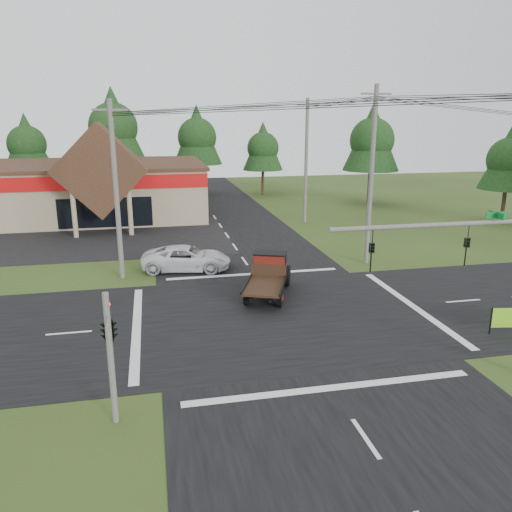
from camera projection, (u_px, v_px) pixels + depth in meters
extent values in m
plane|color=#304117|center=(282.00, 316.00, 24.62)|extent=(120.00, 120.00, 0.00)
cube|color=black|center=(282.00, 316.00, 24.62)|extent=(12.00, 120.00, 0.02)
cube|color=black|center=(282.00, 316.00, 24.62)|extent=(120.00, 12.00, 0.02)
cube|color=black|center=(52.00, 241.00, 39.76)|extent=(28.00, 14.00, 0.02)
cube|color=tan|center=(47.00, 191.00, 49.08)|extent=(30.00, 15.00, 5.00)
cube|color=#3B2318|center=(45.00, 165.00, 48.40)|extent=(30.40, 15.40, 0.30)
cube|color=#9C0C0C|center=(28.00, 185.00, 41.53)|extent=(30.00, 0.12, 1.20)
cube|color=#3B2318|center=(101.00, 170.00, 41.51)|extent=(7.78, 4.00, 7.78)
cylinder|color=tan|center=(74.00, 213.00, 40.34)|extent=(0.40, 0.40, 4.00)
cylinder|color=tan|center=(130.00, 211.00, 41.22)|extent=(0.40, 0.40, 4.00)
cube|color=black|center=(105.00, 213.00, 43.44)|extent=(8.00, 0.08, 2.60)
cylinder|color=#595651|center=(443.00, 225.00, 16.65)|extent=(8.00, 0.16, 0.16)
imported|color=black|center=(466.00, 252.00, 17.11)|extent=(0.16, 0.20, 1.00)
imported|color=black|center=(371.00, 258.00, 16.42)|extent=(0.16, 0.20, 1.00)
cube|color=#0C6626|center=(497.00, 215.00, 16.98)|extent=(0.80, 0.04, 0.22)
cylinder|color=#595651|center=(111.00, 360.00, 15.47)|extent=(0.20, 0.20, 4.40)
imported|color=black|center=(107.00, 312.00, 15.26)|extent=(0.53, 2.48, 1.00)
sphere|color=#FF0C0C|center=(107.00, 304.00, 15.35)|extent=(0.18, 0.18, 0.18)
cylinder|color=#595651|center=(116.00, 192.00, 29.18)|extent=(0.30, 0.30, 10.50)
cube|color=#595651|center=(110.00, 110.00, 27.94)|extent=(2.00, 0.12, 0.12)
cylinder|color=#595651|center=(371.00, 177.00, 32.23)|extent=(0.30, 0.30, 11.50)
cube|color=#595651|center=(376.00, 94.00, 30.86)|extent=(2.00, 0.12, 0.12)
cylinder|color=#595651|center=(306.00, 162.00, 45.47)|extent=(0.30, 0.30, 11.20)
cube|color=#595651|center=(308.00, 105.00, 44.14)|extent=(2.00, 0.12, 0.12)
cylinder|color=#332316|center=(32.00, 185.00, 59.80)|extent=(0.36, 0.36, 3.50)
cone|color=black|center=(27.00, 142.00, 58.46)|extent=(5.60, 5.60, 6.60)
sphere|color=black|center=(27.00, 144.00, 58.54)|extent=(4.40, 4.40, 4.40)
cylinder|color=#332316|center=(117.00, 179.00, 60.70)|extent=(0.36, 0.36, 4.55)
cone|color=black|center=(113.00, 124.00, 58.96)|extent=(7.28, 7.28, 8.58)
sphere|color=black|center=(113.00, 127.00, 59.06)|extent=(5.72, 5.72, 5.72)
cylinder|color=#332316|center=(198.00, 179.00, 63.73)|extent=(0.36, 0.36, 3.85)
cone|color=black|center=(197.00, 135.00, 62.25)|extent=(6.16, 6.16, 7.26)
sphere|color=black|center=(197.00, 137.00, 62.33)|extent=(4.84, 4.84, 4.84)
cylinder|color=#332316|center=(263.00, 182.00, 63.52)|extent=(0.36, 0.36, 3.15)
cone|color=black|center=(263.00, 146.00, 62.31)|extent=(5.04, 5.04, 5.94)
sphere|color=black|center=(263.00, 148.00, 62.38)|extent=(3.96, 3.96, 3.96)
cylinder|color=#332316|center=(369.00, 188.00, 55.98)|extent=(0.36, 0.36, 3.85)
cone|color=black|center=(372.00, 137.00, 54.50)|extent=(6.16, 6.16, 7.26)
sphere|color=black|center=(372.00, 140.00, 54.59)|extent=(4.84, 4.84, 4.84)
cylinder|color=#332316|center=(503.00, 206.00, 46.34)|extent=(0.36, 0.36, 3.15)
cone|color=black|center=(510.00, 156.00, 45.13)|extent=(5.04, 5.04, 5.94)
sphere|color=black|center=(509.00, 159.00, 45.21)|extent=(3.96, 3.96, 3.96)
imported|color=silver|center=(186.00, 258.00, 31.93)|extent=(5.98, 3.50, 1.56)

